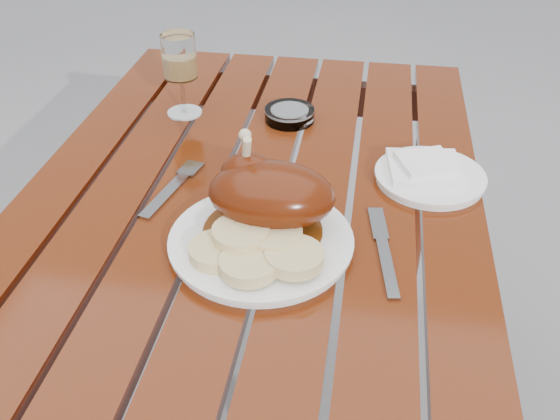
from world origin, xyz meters
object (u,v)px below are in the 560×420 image
object	(u,v)px
table	(258,331)
side_plate	(430,177)
wine_glass	(181,75)
ashtray	(290,114)
dinner_plate	(261,242)

from	to	relation	value
table	side_plate	distance (m)	0.50
wine_glass	table	bearing A→B (deg)	-51.48
wine_glass	ashtray	xyz separation A→B (m)	(0.23, 0.00, -0.07)
side_plate	ashtray	size ratio (longest dim) A/B	1.89
table	side_plate	size ratio (longest dim) A/B	6.07
side_plate	ashtray	distance (m)	0.34
ashtray	wine_glass	bearing A→B (deg)	-178.87
side_plate	wine_glass	bearing A→B (deg)	159.63
table	ashtray	bearing A→B (deg)	83.74
wine_glass	ashtray	distance (m)	0.24
dinner_plate	table	bearing A→B (deg)	105.02
wine_glass	ashtray	bearing A→B (deg)	1.13
ashtray	table	bearing A→B (deg)	-96.26
dinner_plate	wine_glass	bearing A→B (deg)	120.13
ashtray	dinner_plate	bearing A→B (deg)	-87.53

